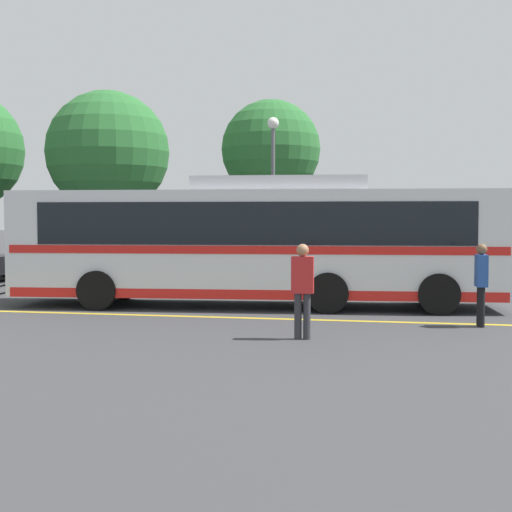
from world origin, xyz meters
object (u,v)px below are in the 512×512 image
parked_car_1 (87,263)px  tree_2 (271,150)px  street_lamp (273,171)px  transit_bus (257,241)px  pedestrian_0 (481,279)px  pedestrian_1 (303,285)px  tree_0 (108,152)px

parked_car_1 → tree_2: (5.64, 5.86, 4.46)m
parked_car_1 → street_lamp: size_ratio=0.69×
transit_bus → parked_car_1: bearing=48.1°
pedestrian_0 → street_lamp: street_lamp is taller
pedestrian_0 → street_lamp: (-6.26, 10.37, 3.06)m
pedestrian_0 → tree_2: (-6.94, 13.82, 4.16)m
pedestrian_1 → tree_2: bearing=-80.7°
transit_bus → pedestrian_1: transit_bus is taller
tree_0 → tree_2: size_ratio=1.04×
street_lamp → tree_2: size_ratio=0.83×
parked_car_1 → tree_2: 9.27m
pedestrian_0 → tree_0: bearing=-135.6°
pedestrian_1 → tree_2: size_ratio=0.25×
pedestrian_0 → pedestrian_1: 4.20m
transit_bus → pedestrian_1: bearing=-164.2°
pedestrian_0 → tree_0: tree_0 is taller
tree_0 → pedestrian_0: bearing=-41.9°
parked_car_1 → pedestrian_0: size_ratio=2.34×
parked_car_1 → pedestrian_0: bearing=-120.2°
street_lamp → tree_2: tree_2 is taller
transit_bus → pedestrian_1: (1.83, -4.82, -0.68)m
pedestrian_0 → tree_2: bearing=-157.0°
transit_bus → parked_car_1: (-7.23, 5.43, -1.01)m
tree_0 → parked_car_1: bearing=-77.9°
tree_2 → tree_0: bearing=-165.0°
pedestrian_1 → tree_2: (-3.42, 16.11, 4.13)m
street_lamp → tree_0: size_ratio=0.80×
pedestrian_1 → street_lamp: size_ratio=0.30×
pedestrian_1 → street_lamp: (-2.74, 12.66, 3.02)m
transit_bus → pedestrian_1: 5.20m
transit_bus → tree_2: tree_2 is taller
pedestrian_1 → tree_0: tree_0 is taller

